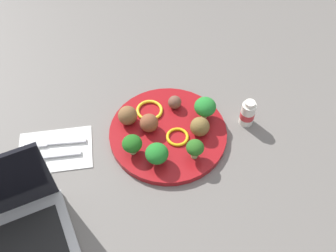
{
  "coord_description": "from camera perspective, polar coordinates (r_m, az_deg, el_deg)",
  "views": [
    {
      "loc": [
        0.08,
        0.55,
        0.75
      ],
      "look_at": [
        0.0,
        0.0,
        0.04
      ],
      "focal_mm": 41.67,
      "sensor_mm": 36.0,
      "label": 1
    }
  ],
  "objects": [
    {
      "name": "meatball_front_left",
      "position": [
        0.93,
        -5.93,
        1.55
      ],
      "size": [
        0.05,
        0.05,
        0.05
      ],
      "primitive_type": "sphere",
      "color": "brown",
      "rests_on": "plate"
    },
    {
      "name": "knife",
      "position": [
        0.95,
        -16.63,
        -2.36
      ],
      "size": [
        0.15,
        0.02,
        0.01
      ],
      "color": "silver",
      "rests_on": "napkin"
    },
    {
      "name": "broccoli_floret_far_rim",
      "position": [
        0.93,
        5.45,
        2.79
      ],
      "size": [
        0.05,
        0.05,
        0.06
      ],
      "color": "#9CC570",
      "rests_on": "plate"
    },
    {
      "name": "ground_plane",
      "position": [
        0.94,
        0.0,
        -1.35
      ],
      "size": [
        4.0,
        4.0,
        0.0
      ],
      "primitive_type": "plane",
      "color": "slate"
    },
    {
      "name": "meatball_center",
      "position": [
        0.91,
        4.68,
        -0.09
      ],
      "size": [
        0.05,
        0.05,
        0.05
      ],
      "primitive_type": "sphere",
      "color": "brown",
      "rests_on": "plate"
    },
    {
      "name": "broccoli_floret_back_right",
      "position": [
        0.86,
        3.97,
        -3.23
      ],
      "size": [
        0.04,
        0.04,
        0.05
      ],
      "color": "#8CC971",
      "rests_on": "plate"
    },
    {
      "name": "broccoli_floret_mid_right",
      "position": [
        0.87,
        -5.27,
        -2.64
      ],
      "size": [
        0.05,
        0.05,
        0.05
      ],
      "color": "#9BC470",
      "rests_on": "plate"
    },
    {
      "name": "meatball_back_left",
      "position": [
        0.96,
        0.99,
        3.49
      ],
      "size": [
        0.03,
        0.03,
        0.03
      ],
      "primitive_type": "sphere",
      "color": "brown",
      "rests_on": "plate"
    },
    {
      "name": "pepper_ring_center",
      "position": [
        0.96,
        -2.72,
        2.31
      ],
      "size": [
        0.08,
        0.08,
        0.01
      ],
      "primitive_type": "torus",
      "rotation": [
        0.0,
        0.0,
        0.3
      ],
      "color": "yellow",
      "rests_on": "plate"
    },
    {
      "name": "napkin",
      "position": [
        0.95,
        -16.17,
        -3.38
      ],
      "size": [
        0.17,
        0.12,
        0.01
      ],
      "primitive_type": "cube",
      "rotation": [
        0.0,
        0.0,
        0.0
      ],
      "color": "white",
      "rests_on": "ground_plane"
    },
    {
      "name": "plate",
      "position": [
        0.93,
        0.0,
        -1.06
      ],
      "size": [
        0.28,
        0.28,
        0.02
      ],
      "primitive_type": "cylinder",
      "color": "maroon",
      "rests_on": "ground_plane"
    },
    {
      "name": "meatball_front_right",
      "position": [
        0.91,
        -2.79,
        0.45
      ],
      "size": [
        0.04,
        0.04,
        0.04
      ],
      "primitive_type": "sphere",
      "color": "brown",
      "rests_on": "plate"
    },
    {
      "name": "broccoli_floret_back_left",
      "position": [
        0.85,
        -1.64,
        -4.07
      ],
      "size": [
        0.05,
        0.05,
        0.05
      ],
      "color": "#A9CB79",
      "rests_on": "plate"
    },
    {
      "name": "yogurt_bottle",
      "position": [
        0.95,
        11.57,
        1.81
      ],
      "size": [
        0.03,
        0.03,
        0.07
      ],
      "color": "white",
      "rests_on": "ground_plane"
    },
    {
      "name": "pepper_ring_back_right",
      "position": [
        0.91,
        1.39,
        -1.6
      ],
      "size": [
        0.06,
        0.06,
        0.01
      ],
      "primitive_type": "torus",
      "rotation": [
        0.0,
        0.0,
        6.1
      ],
      "color": "yellow",
      "rests_on": "plate"
    },
    {
      "name": "fork",
      "position": [
        0.93,
        -16.72,
        -4.15
      ],
      "size": [
        0.12,
        0.02,
        0.01
      ],
      "color": "silver",
      "rests_on": "napkin"
    }
  ]
}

